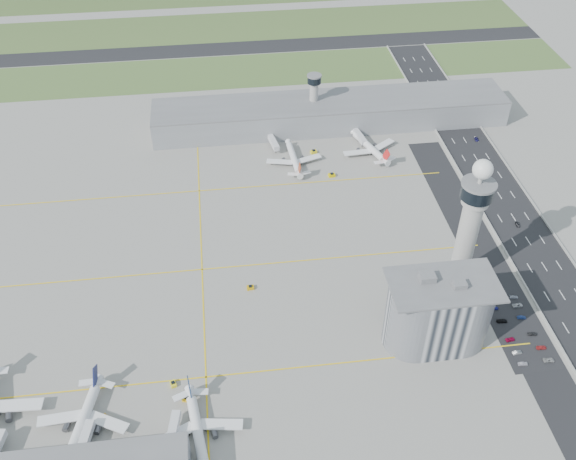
{
  "coord_description": "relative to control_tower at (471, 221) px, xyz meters",
  "views": [
    {
      "loc": [
        -27.94,
        -183.55,
        201.56
      ],
      "look_at": [
        0.0,
        35.0,
        15.0
      ],
      "focal_mm": 40.0,
      "sensor_mm": 36.0,
      "label": 1
    }
  ],
  "objects": [
    {
      "name": "ground",
      "position": [
        -72.0,
        -8.0,
        -35.04
      ],
      "size": [
        1000.0,
        1000.0,
        0.0
      ],
      "primitive_type": "plane",
      "color": "#99978F"
    },
    {
      "name": "jet_bridge_far_1",
      "position": [
        -20.0,
        124.0,
        -32.19
      ],
      "size": [
        5.39,
        14.31,
        5.7
      ],
      "primitive_type": null,
      "rotation": [
        0.0,
        0.0,
        -1.4
      ],
      "color": "silver",
      "rests_on": "ground"
    },
    {
      "name": "highway",
      "position": [
        43.0,
        -8.0,
        -34.99
      ],
      "size": [
        28.0,
        500.0,
        0.1
      ],
      "primitive_type": "cube",
      "color": "black",
      "rests_on": "ground"
    },
    {
      "name": "tug_1",
      "position": [
        -124.36,
        -40.09,
        -34.16
      ],
      "size": [
        2.85,
        3.49,
        1.76
      ],
      "primitive_type": null,
      "rotation": [
        0.0,
        0.0,
        0.29
      ],
      "color": "yellow",
      "rests_on": "ground"
    },
    {
      "name": "grass_strip_1",
      "position": [
        -92.0,
        292.0,
        -35.0
      ],
      "size": [
        480.0,
        60.0,
        0.08
      ],
      "primitive_type": "cube",
      "color": "#3A5126",
      "rests_on": "ground"
    },
    {
      "name": "tug_2",
      "position": [
        -119.22,
        -47.4,
        -34.05
      ],
      "size": [
        3.84,
        3.04,
        1.98
      ],
      "primitive_type": null,
      "rotation": [
        0.0,
        0.0,
        -1.8
      ],
      "color": "yellow",
      "rests_on": "ground"
    },
    {
      "name": "car_lot_8",
      "position": [
        20.68,
        -33.77,
        -34.39
      ],
      "size": [
        4.01,
        2.06,
        1.31
      ],
      "primitive_type": "imported",
      "rotation": [
        0.0,
        0.0,
        1.43
      ],
      "color": "#28292B",
      "rests_on": "ground"
    },
    {
      "name": "parking_lot",
      "position": [
        16.0,
        -30.0,
        -34.99
      ],
      "size": [
        20.0,
        44.0,
        0.1
      ],
      "primitive_type": "cube",
      "color": "black",
      "rests_on": "ground"
    },
    {
      "name": "car_lot_5",
      "position": [
        12.15,
        -12.99,
        -34.41
      ],
      "size": [
        4.02,
        1.91,
        1.27
      ],
      "primitive_type": "imported",
      "rotation": [
        0.0,
        0.0,
        1.72
      ],
      "color": "silver",
      "rests_on": "ground"
    },
    {
      "name": "car_lot_2",
      "position": [
        10.59,
        -35.38,
        -34.5
      ],
      "size": [
        4.12,
        2.32,
        1.09
      ],
      "primitive_type": "imported",
      "rotation": [
        0.0,
        0.0,
        1.71
      ],
      "color": "#9C0733",
      "rests_on": "ground"
    },
    {
      "name": "car_lot_6",
      "position": [
        21.49,
        -47.32,
        -34.42
      ],
      "size": [
        4.63,
        2.44,
        1.24
      ],
      "primitive_type": "imported",
      "rotation": [
        0.0,
        0.0,
        1.49
      ],
      "color": "#9A9A9A",
      "rests_on": "ground"
    },
    {
      "name": "tug_3",
      "position": [
        -91.22,
        7.07,
        -34.14
      ],
      "size": [
        3.2,
        2.29,
        1.79
      ],
      "primitive_type": null,
      "rotation": [
        0.0,
        0.0,
        1.63
      ],
      "color": "#CF9A08",
      "rests_on": "ground"
    },
    {
      "name": "jet_bridge_near_2",
      "position": [
        -125.0,
        -69.0,
        -32.19
      ],
      "size": [
        5.39,
        14.31,
        5.7
      ],
      "primitive_type": null,
      "rotation": [
        0.0,
        0.0,
        1.4
      ],
      "color": "silver",
      "rests_on": "ground"
    },
    {
      "name": "car_lot_11",
      "position": [
        21.35,
        -12.95,
        -34.5
      ],
      "size": [
        3.88,
        1.9,
        1.08
      ],
      "primitive_type": "imported",
      "rotation": [
        0.0,
        0.0,
        1.47
      ],
      "color": "#9CA1B0",
      "rests_on": "ground"
    },
    {
      "name": "taxiway_line_v",
      "position": [
        -112.0,
        22.0,
        -35.04
      ],
      "size": [
        0.6,
        260.0,
        0.01
      ],
      "primitive_type": "cube",
      "color": "yellow",
      "rests_on": "ground"
    },
    {
      "name": "tug_0",
      "position": [
        -148.66,
        -51.74,
        -34.23
      ],
      "size": [
        3.16,
        3.39,
        1.62
      ],
      "primitive_type": null,
      "rotation": [
        0.0,
        0.0,
        0.6
      ],
      "color": "gold",
      "rests_on": "ground"
    },
    {
      "name": "car_hw_2",
      "position": [
        49.7,
        111.25,
        -34.47
      ],
      "size": [
        2.54,
        4.39,
        1.15
      ],
      "primitive_type": "imported",
      "rotation": [
        0.0,
        0.0,
        -0.16
      ],
      "color": "navy",
      "rests_on": "ground"
    },
    {
      "name": "car_hw_4",
      "position": [
        36.21,
        173.67,
        -34.42
      ],
      "size": [
        1.51,
        3.64,
        1.23
      ],
      "primitive_type": "imported",
      "rotation": [
        0.0,
        0.0,
        0.01
      ],
      "color": "#A4A4A8",
      "rests_on": "ground"
    },
    {
      "name": "taxiway_line_h_2",
      "position": [
        -112.0,
        82.0,
        -35.04
      ],
      "size": [
        260.0,
        0.6,
        0.01
      ],
      "primitive_type": "cube",
      "color": "yellow",
      "rests_on": "ground"
    },
    {
      "name": "car_lot_9",
      "position": [
        19.94,
        -24.66,
        -34.44
      ],
      "size": [
        3.79,
        1.74,
        1.2
      ],
      "primitive_type": "imported",
      "rotation": [
        0.0,
        0.0,
        1.44
      ],
      "color": "navy",
      "rests_on": "ground"
    },
    {
      "name": "jet_bridge_near_1",
      "position": [
        -155.0,
        -69.0,
        -32.19
      ],
      "size": [
        5.39,
        14.31,
        5.7
      ],
      "primitive_type": null,
      "rotation": [
        0.0,
        0.0,
        1.4
      ],
      "color": "silver",
      "rests_on": "ground"
    },
    {
      "name": "airplane_far_b",
      "position": [
        -15.38,
        107.91,
        -29.58
      ],
      "size": [
        44.21,
        47.78,
        10.92
      ],
      "primitive_type": null,
      "rotation": [
        0.0,
        0.0,
        1.91
      ],
      "color": "white",
      "rests_on": "ground"
    },
    {
      "name": "taxiway_line_h_1",
      "position": [
        -112.0,
        22.0,
        -35.04
      ],
      "size": [
        260.0,
        0.6,
        0.01
      ],
      "primitive_type": "cube",
      "color": "yellow",
      "rests_on": "ground"
    },
    {
      "name": "car_lot_7",
      "position": [
        21.32,
        -40.97,
        -34.44
      ],
      "size": [
        4.18,
        1.72,
        1.21
      ],
      "primitive_type": "imported",
      "rotation": [
        0.0,
        0.0,
        1.56
      ],
      "color": "#B62829",
      "rests_on": "ground"
    },
    {
      "name": "grass_strip_0",
      "position": [
        -92.0,
        217.0,
        -35.0
      ],
      "size": [
        480.0,
        50.0,
        0.08
      ],
      "primitive_type": "cube",
      "color": "#4D6D33",
      "rests_on": "ground"
    },
    {
      "name": "car_lot_0",
      "position": [
        10.73,
        -47.68,
        -34.38
      ],
      "size": [
        3.96,
        1.79,
        1.32
      ],
      "primitive_type": "imported",
      "rotation": [
        0.0,
        0.0,
        1.51
      ],
      "color": "silver",
      "rests_on": "ground"
    },
    {
      "name": "airplane_far_a",
      "position": [
        -59.21,
        102.04,
        -29.9
      ],
      "size": [
        33.22,
        38.41,
        10.28
      ],
      "primitive_type": null,
      "rotation": [
        0.0,
        0.0,
        1.63
      ],
      "color": "white",
      "rests_on": "ground"
    },
    {
      "name": "car_lot_4",
      "position": [
        10.42,
        -18.25,
        -34.4
      ],
      "size": [
        3.82,
        1.66,
        1.28
      ],
      "primitive_type": "imported",
      "rotation": [
        0.0,
        0.0,
        1.61
      ],
      "color": "navy",
      "rests_on": "ground"
    },
    {
      "name": "airplane_near_c",
      "position": [
        -115.34,
        -63.75,
        -29.62
      ],
      "size": [
        38.04,
        42.96,
        10.84
      ],
      "primitive_type": null,
      "rotation": [
        0.0,
        0.0,
        -1.43
      ],
      "color": "white",
      "rests_on": "ground"
    },
    {
      "name": "admin_building",
      "position": [
        -20.01,
        -30.0,
        -19.74
      ],
      "size": [
        42.0,
        24.0,
        33.5
      ],
      "color": "#B2B2B7",
      "rests_on": "ground"
    },
    {
      "name": "secondary_tower",
      "position": [
        -42.0,
        142.0,
        -16.24
      ],
      "size": [
        8.6,
        8.6,
        31.9
      ],
      "color": "#ADAAA5",
      "rests_on": "ground"
    },
    {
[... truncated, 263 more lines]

